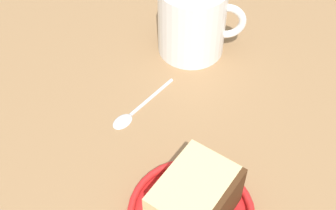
% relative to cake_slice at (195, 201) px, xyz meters
% --- Properties ---
extents(ground_plane, '(1.56, 1.56, 0.02)m').
position_rel_cake_slice_xyz_m(ground_plane, '(0.12, 0.05, -0.05)').
color(ground_plane, '#936D47').
extents(cake_slice, '(0.11, 0.09, 0.06)m').
position_rel_cake_slice_xyz_m(cake_slice, '(0.00, 0.00, 0.00)').
color(cake_slice, '#472814').
rests_on(cake_slice, small_plate).
extents(tea_mug, '(0.10, 0.13, 0.11)m').
position_rel_cake_slice_xyz_m(tea_mug, '(0.28, 0.06, 0.01)').
color(tea_mug, white).
rests_on(tea_mug, ground_plane).
extents(teaspoon, '(0.11, 0.06, 0.01)m').
position_rel_cake_slice_xyz_m(teaspoon, '(0.13, 0.11, -0.04)').
color(teaspoon, silver).
rests_on(teaspoon, ground_plane).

